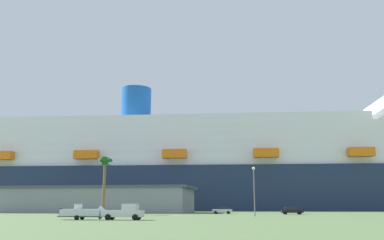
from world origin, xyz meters
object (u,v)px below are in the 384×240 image
Objects in this scene: street_lamp at (254,184)px; parked_car_silver_sedan at (223,210)px; palm_tree at (105,168)px; parked_car_black_coupe at (292,210)px; cruise_ship at (228,172)px; pickup_truck at (125,212)px; small_boat_on_trailer at (87,213)px.

parked_car_silver_sedan is (-7.60, 19.62, -4.84)m from street_lamp.
palm_tree is at bearing -151.96° from parked_car_silver_sedan.
street_lamp reaches higher than parked_car_silver_sedan.
parked_car_silver_sedan is 0.93× the size of parked_car_black_coupe.
parked_car_silver_sedan is (3.14, -55.15, -12.94)m from cruise_ship.
palm_tree is at bearing -106.87° from cruise_ship.
street_lamp is at bearing -81.83° from cruise_ship.
street_lamp is (17.32, 20.76, 4.63)m from pickup_truck.
pickup_truck is 5.37m from small_boat_on_trailer.
street_lamp reaches higher than pickup_truck.
small_boat_on_trailer is at bearing -137.04° from street_lamp.
pickup_truck is 0.73× the size of small_boat_on_trailer.
pickup_truck is 1.22× the size of parked_car_black_coupe.
street_lamp is (22.68, 21.12, 4.72)m from small_boat_on_trailer.
street_lamp is (31.28, -7.01, -4.03)m from palm_tree.
street_lamp is 2.02× the size of parked_car_silver_sedan.
small_boat_on_trailer is 0.89× the size of street_lamp.
small_boat_on_trailer is 48.31m from parked_car_black_coupe.
small_boat_on_trailer is 0.65× the size of palm_tree.
street_lamp is at bearing 42.96° from small_boat_on_trailer.
small_boat_on_trailer is at bearing -110.31° from parked_car_silver_sedan.
cruise_ship is 44.45× the size of pickup_truck.
parked_car_black_coupe is (30.22, 37.69, -0.13)m from small_boat_on_trailer.
street_lamp reaches higher than parked_car_black_coupe.
palm_tree is (-13.96, 27.77, 8.67)m from pickup_truck.
pickup_truck is 41.54m from parked_car_silver_sedan.
palm_tree is at bearing 167.37° from street_lamp.
cruise_ship is at bearing 93.25° from parked_car_silver_sedan.
pickup_truck is at bearing -129.83° from street_lamp.
parked_car_silver_sedan is at bearing 168.61° from parked_car_black_coupe.
cruise_ship reaches higher than palm_tree.
palm_tree reaches higher than small_boat_on_trailer.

